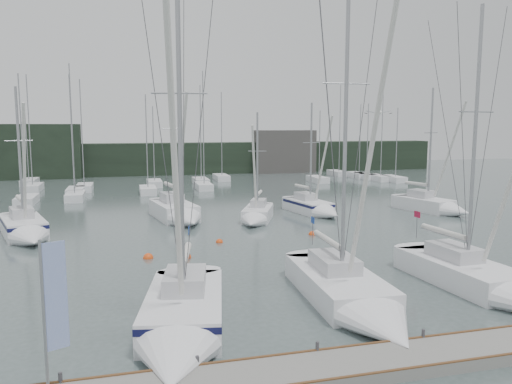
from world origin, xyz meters
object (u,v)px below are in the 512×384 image
at_px(sailboat_mid_b, 179,214).
at_px(buoy_b, 312,235).
at_px(sailboat_mid_a, 26,230).
at_px(sailboat_near_right, 491,285).
at_px(buoy_a, 186,258).
at_px(sailboat_mid_c, 256,216).
at_px(buoy_d, 219,242).
at_px(buoy_c, 148,258).
at_px(sailboat_mid_e, 437,207).
at_px(sailboat_near_center, 357,301).
at_px(sailboat_near_left, 181,325).
at_px(dock_banner, 52,305).
at_px(sailboat_mid_d, 316,208).

xyz_separation_m(sailboat_mid_b, buoy_b, (8.68, -7.38, -0.63)).
relative_size(sailboat_mid_a, buoy_b, 21.91).
bearing_deg(sailboat_near_right, buoy_a, 136.85).
height_order(sailboat_mid_c, buoy_d, sailboat_mid_c).
height_order(sailboat_near_right, buoy_c, sailboat_near_right).
relative_size(sailboat_mid_e, buoy_c, 19.58).
distance_m(sailboat_near_center, buoy_c, 13.77).
distance_m(sailboat_near_left, sailboat_mid_e, 32.91).
relative_size(sailboat_mid_b, dock_banner, 2.81).
height_order(sailboat_mid_d, buoy_d, sailboat_mid_d).
relative_size(sailboat_mid_b, sailboat_mid_c, 1.32).
bearing_deg(dock_banner, sailboat_mid_c, 38.98).
bearing_deg(dock_banner, sailboat_near_right, -9.67).
bearing_deg(sailboat_mid_a, sailboat_mid_c, -11.50).
bearing_deg(sailboat_mid_a, buoy_b, -27.88).
height_order(sailboat_mid_a, sailboat_mid_e, sailboat_mid_e).
bearing_deg(sailboat_near_center, sailboat_mid_a, 133.70).
bearing_deg(sailboat_near_center, dock_banner, -155.32).
bearing_deg(sailboat_mid_a, buoy_a, -54.74).
distance_m(sailboat_mid_c, buoy_a, 11.62).
bearing_deg(dock_banner, sailboat_mid_e, 15.74).
xyz_separation_m(sailboat_near_right, buoy_d, (-10.11, 13.70, -0.54)).
xyz_separation_m(sailboat_mid_d, buoy_a, (-12.89, -11.57, -0.54)).
bearing_deg(sailboat_mid_b, sailboat_mid_a, -172.26).
bearing_deg(dock_banner, buoy_c, 53.80).
distance_m(buoy_b, buoy_d, 6.93).
bearing_deg(sailboat_mid_a, sailboat_mid_e, -13.98).
height_order(sailboat_mid_c, buoy_b, sailboat_mid_c).
distance_m(sailboat_mid_b, sailboat_mid_c, 6.26).
xyz_separation_m(sailboat_near_center, sailboat_near_right, (6.96, 0.39, -0.00)).
bearing_deg(sailboat_near_right, sailboat_mid_e, 56.91).
height_order(sailboat_mid_a, buoy_d, sailboat_mid_a).
relative_size(sailboat_mid_e, dock_banner, 2.67).
height_order(sailboat_near_center, sailboat_mid_c, sailboat_near_center).
distance_m(sailboat_near_left, sailboat_mid_a, 21.07).
bearing_deg(sailboat_mid_e, sailboat_near_right, -135.63).
bearing_deg(buoy_b, sailboat_near_right, -77.37).
distance_m(sailboat_near_center, sailboat_mid_e, 27.02).
distance_m(sailboat_mid_d, buoy_d, 13.11).
height_order(sailboat_near_center, buoy_a, sailboat_near_center).
distance_m(sailboat_near_right, dock_banner, 18.97).
bearing_deg(sailboat_near_left, sailboat_mid_d, 68.95).
relative_size(sailboat_near_left, sailboat_mid_a, 1.35).
xyz_separation_m(sailboat_mid_d, buoy_b, (-3.31, -7.58, -0.54)).
distance_m(sailboat_mid_a, dock_banner, 23.52).
relative_size(sailboat_near_right, buoy_b, 27.82).
distance_m(sailboat_mid_c, sailboat_mid_d, 6.44).
height_order(sailboat_mid_c, buoy_a, sailboat_mid_c).
xyz_separation_m(dock_banner, buoy_d, (8.07, 18.53, -3.04)).
height_order(sailboat_near_right, sailboat_mid_e, sailboat_near_right).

